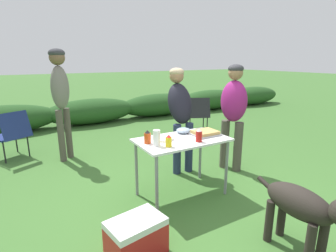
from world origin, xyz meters
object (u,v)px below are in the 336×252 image
folding_table (182,145)px  food_tray (205,133)px  mixing_bowl (183,130)px  standing_person_in_dark_puffer (180,109)px  standing_person_in_red_jacket (60,90)px  plate_stack (163,138)px  camp_chair_near_hedge (198,113)px  camp_chair_green_behind_table (12,133)px  hot_sauce_bottle (147,137)px  standing_person_in_navy_coat (233,107)px  ketchup_bottle (199,135)px  cooler_box (136,237)px  mustard_bottle (169,141)px  paper_cup_stack (157,138)px  dog (304,208)px

folding_table → food_tray: 0.36m
mixing_bowl → folding_table: bearing=-127.0°
standing_person_in_dark_puffer → standing_person_in_red_jacket: size_ratio=0.85×
mixing_bowl → standing_person_in_red_jacket: bearing=123.4°
plate_stack → camp_chair_near_hedge: camp_chair_near_hedge is taller
plate_stack → camp_chair_green_behind_table: size_ratio=0.30×
food_tray → mixing_bowl: mixing_bowl is taller
hot_sauce_bottle → standing_person_in_red_jacket: standing_person_in_red_jacket is taller
plate_stack → camp_chair_green_behind_table: bearing=124.0°
standing_person_in_red_jacket → standing_person_in_navy_coat: bearing=-81.5°
food_tray → ketchup_bottle: ketchup_bottle is taller
ketchup_bottle → camp_chair_near_hedge: size_ratio=0.19×
food_tray → cooler_box: food_tray is taller
ketchup_bottle → standing_person_in_navy_coat: size_ratio=0.10×
mustard_bottle → folding_table: bearing=30.4°
paper_cup_stack → camp_chair_near_hedge: (2.28, 2.31, -0.36)m
plate_stack → paper_cup_stack: paper_cup_stack is taller
mixing_bowl → standing_person_in_red_jacket: (-1.20, 1.81, 0.41)m
cooler_box → standing_person_in_dark_puffer: bearing=-143.6°
standing_person_in_dark_puffer → cooler_box: 2.05m
ketchup_bottle → standing_person_in_dark_puffer: standing_person_in_dark_puffer is taller
standing_person_in_navy_coat → camp_chair_near_hedge: size_ratio=1.93×
food_tray → camp_chair_green_behind_table: (-2.16, 2.48, -0.30)m
standing_person_in_dark_puffer → dog: standing_person_in_dark_puffer is taller
plate_stack → mixing_bowl: size_ratio=1.36×
standing_person_in_navy_coat → camp_chair_green_behind_table: 3.67m
mustard_bottle → ketchup_bottle: 0.40m
folding_table → mixing_bowl: (0.15, 0.20, 0.11)m
plate_stack → camp_chair_green_behind_table: (-1.61, 2.38, -0.29)m
food_tray → ketchup_bottle: size_ratio=2.04×
standing_person_in_dark_puffer → standing_person_in_navy_coat: (0.70, -0.37, 0.01)m
paper_cup_stack → dog: size_ratio=0.18×
paper_cup_stack → ketchup_bottle: bearing=-12.9°
mustard_bottle → standing_person_in_navy_coat: bearing=18.6°
food_tray → standing_person_in_dark_puffer: 0.71m
standing_person_in_red_jacket → standing_person_in_navy_coat: 2.75m
food_tray → plate_stack: size_ratio=1.31×
hot_sauce_bottle → standing_person_in_red_jacket: (-0.61, 1.96, 0.37)m
mustard_bottle → ketchup_bottle: bearing=-3.0°
plate_stack → camp_chair_green_behind_table: 2.89m
standing_person_in_red_jacket → mixing_bowl: bearing=-99.4°
mixing_bowl → mustard_bottle: bearing=-139.7°
mustard_bottle → standing_person_in_dark_puffer: 1.09m
food_tray → mixing_bowl: bearing=131.9°
standing_person_in_dark_puffer → cooler_box: size_ratio=2.94×
dog → standing_person_in_dark_puffer: bearing=-91.3°
mustard_bottle → standing_person_in_navy_coat: (1.39, 0.47, 0.17)m
mustard_bottle → hot_sauce_bottle: (-0.15, 0.22, 0.01)m
mixing_bowl → camp_chair_green_behind_table: 3.02m
mustard_bottle → standing_person_in_dark_puffer: (0.68, 0.84, 0.16)m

